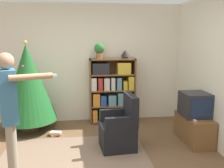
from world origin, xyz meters
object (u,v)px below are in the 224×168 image
at_px(armchair, 120,130).
at_px(standing_person, 10,110).
at_px(potted_plant, 99,50).
at_px(table_lamp, 125,54).
at_px(bookshelf, 112,91).
at_px(christmas_tree, 28,83).
at_px(television, 195,104).

relative_size(armchair, standing_person, 0.55).
xyz_separation_m(armchair, standing_person, (-1.47, -0.98, 0.68)).
relative_size(potted_plant, table_lamp, 1.64).
bearing_deg(standing_person, bookshelf, 126.35).
relative_size(christmas_tree, standing_person, 1.08).
relative_size(bookshelf, armchair, 1.54).
height_order(potted_plant, table_lamp, potted_plant).
height_order(television, armchair, armchair).
distance_m(television, armchair, 1.42).
bearing_deg(standing_person, christmas_tree, 164.80).
xyz_separation_m(bookshelf, television, (1.33, -1.27, -0.00)).
bearing_deg(bookshelf, armchair, -91.56).
bearing_deg(potted_plant, bookshelf, -2.40).
xyz_separation_m(potted_plant, table_lamp, (0.56, 0.00, -0.09)).
bearing_deg(armchair, christmas_tree, -126.64).
bearing_deg(christmas_tree, potted_plant, 13.58).
xyz_separation_m(bookshelf, potted_plant, (-0.27, 0.01, 0.91)).
height_order(christmas_tree, armchair, christmas_tree).
height_order(television, table_lamp, table_lamp).
bearing_deg(table_lamp, armchair, -103.01).
bearing_deg(table_lamp, standing_person, -127.09).
height_order(television, potted_plant, potted_plant).
height_order(christmas_tree, table_lamp, christmas_tree).
bearing_deg(table_lamp, television, -50.92).
xyz_separation_m(christmas_tree, table_lamp, (2.01, 0.35, 0.55)).
distance_m(christmas_tree, table_lamp, 2.11).
xyz_separation_m(television, standing_person, (-2.84, -1.09, 0.31)).
relative_size(bookshelf, christmas_tree, 0.79).
height_order(armchair, standing_person, standing_person).
height_order(armchair, table_lamp, table_lamp).
relative_size(standing_person, potted_plant, 5.11).
bearing_deg(standing_person, potted_plant, 131.42).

